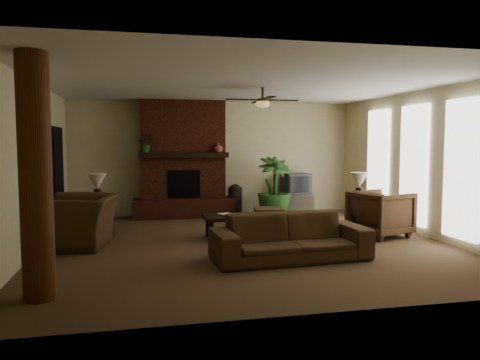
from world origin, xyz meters
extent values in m
plane|color=brown|center=(0.00, 0.00, 0.00)|extent=(7.00, 7.00, 0.00)
plane|color=silver|center=(0.00, 0.00, 2.80)|extent=(7.00, 7.00, 0.00)
plane|color=beige|center=(0.00, 3.50, 1.40)|extent=(7.00, 0.00, 7.00)
plane|color=beige|center=(0.00, -3.50, 1.40)|extent=(7.00, 0.00, 7.00)
plane|color=beige|center=(-3.50, 0.00, 1.40)|extent=(0.00, 7.00, 7.00)
plane|color=beige|center=(3.50, 0.00, 1.40)|extent=(0.00, 7.00, 7.00)
cube|color=#572517|center=(-0.80, 3.25, 1.40)|extent=(2.00, 0.50, 2.80)
cube|color=#572517|center=(-0.80, 3.15, 0.23)|extent=(2.40, 0.70, 0.45)
cube|color=black|center=(-0.80, 2.99, 0.82)|extent=(0.75, 0.04, 0.65)
cube|color=black|center=(-0.80, 2.97, 1.50)|extent=(2.10, 0.28, 0.12)
cube|color=white|center=(3.45, 1.60, 1.35)|extent=(0.08, 0.85, 2.35)
cube|color=white|center=(3.45, 0.20, 1.35)|extent=(0.08, 0.85, 2.35)
cube|color=white|center=(3.45, -1.20, 1.35)|extent=(0.08, 0.85, 2.35)
cylinder|color=#5B3116|center=(-2.95, -2.40, 1.40)|extent=(0.36, 0.36, 2.80)
cube|color=black|center=(-3.44, 1.80, 1.05)|extent=(0.10, 1.00, 2.10)
cylinder|color=black|center=(0.40, 0.30, 2.68)|extent=(0.04, 0.04, 0.24)
cylinder|color=black|center=(0.40, 0.30, 2.56)|extent=(0.20, 0.20, 0.06)
ellipsoid|color=#F2BF72|center=(0.40, 0.30, 2.50)|extent=(0.26, 0.26, 0.14)
cube|color=black|center=(0.80, 0.30, 2.57)|extent=(0.55, 0.12, 0.01)
cube|color=black|center=(0.00, 0.30, 2.57)|extent=(0.55, 0.12, 0.01)
cube|color=black|center=(0.40, 0.70, 2.57)|extent=(0.12, 0.55, 0.01)
cube|color=black|center=(0.40, -0.10, 2.57)|extent=(0.12, 0.55, 0.01)
imported|color=#4C3620|center=(0.43, -1.29, 0.47)|extent=(2.43, 0.86, 0.93)
imported|color=#4C3620|center=(-2.86, 0.38, 0.59)|extent=(1.08, 1.47, 1.18)
imported|color=#4C3620|center=(2.68, 0.04, 0.48)|extent=(1.13, 1.16, 0.97)
cube|color=black|center=(-0.07, 0.46, 0.40)|extent=(1.20, 0.70, 0.06)
cube|color=black|center=(-0.57, 0.21, 0.18)|extent=(0.07, 0.07, 0.37)
cube|color=black|center=(0.43, 0.21, 0.18)|extent=(0.07, 0.07, 0.37)
cube|color=black|center=(-0.57, 0.71, 0.18)|extent=(0.07, 0.07, 0.37)
cube|color=black|center=(0.43, 0.71, 0.18)|extent=(0.07, 0.07, 0.37)
cube|color=#4C3620|center=(0.86, 1.48, 0.20)|extent=(0.70, 0.70, 0.40)
cube|color=#BBBBBD|center=(2.05, 3.11, 0.25)|extent=(0.95, 0.70, 0.50)
cube|color=#333335|center=(2.02, 3.10, 0.76)|extent=(0.72, 0.59, 0.52)
cube|color=black|center=(2.02, 2.83, 0.76)|extent=(0.52, 0.11, 0.40)
cylinder|color=black|center=(0.47, 3.15, 0.35)|extent=(0.34, 0.34, 0.70)
sphere|color=black|center=(0.47, 3.15, 0.60)|extent=(0.34, 0.34, 0.34)
imported|color=#295321|center=(1.26, 2.47, 0.41)|extent=(1.14, 1.61, 0.82)
cube|color=black|center=(-2.62, 1.22, 0.28)|extent=(0.61, 0.61, 0.55)
cylinder|color=black|center=(-2.62, 1.26, 0.73)|extent=(0.17, 0.17, 0.35)
cone|color=white|center=(-2.62, 1.26, 1.05)|extent=(0.44, 0.44, 0.30)
cube|color=black|center=(2.49, 0.48, 0.28)|extent=(0.56, 0.56, 0.55)
cylinder|color=black|center=(2.46, 0.52, 0.73)|extent=(0.18, 0.18, 0.35)
cone|color=white|center=(2.46, 0.52, 1.05)|extent=(0.46, 0.46, 0.30)
imported|color=#295321|center=(-1.68, 3.00, 1.72)|extent=(0.46, 0.49, 0.33)
imported|color=brown|center=(0.01, 2.93, 1.67)|extent=(0.24, 0.25, 0.22)
imported|color=#999999|center=(-0.33, 0.47, 0.57)|extent=(0.21, 0.12, 0.29)
imported|color=#999999|center=(0.17, 0.33, 0.58)|extent=(0.20, 0.12, 0.29)
camera|label=1|loc=(-1.78, -7.93, 1.79)|focal=34.51mm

